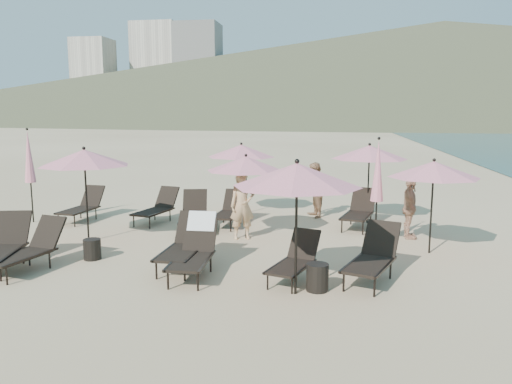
% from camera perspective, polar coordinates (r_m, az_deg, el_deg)
% --- Properties ---
extents(ground, '(800.00, 800.00, 0.00)m').
position_cam_1_polar(ground, '(9.74, -0.73, -9.69)').
color(ground, '#D6BA8C').
rests_on(ground, ground).
extents(volcanic_headland, '(690.00, 690.00, 55.00)m').
position_cam_1_polar(volcanic_headland, '(320.27, 22.41, 12.55)').
color(volcanic_headland, brown).
rests_on(volcanic_headland, ground).
extents(hotel_skyline, '(109.00, 82.00, 55.00)m').
position_cam_1_polar(hotel_skyline, '(296.78, -9.70, 12.98)').
color(hotel_skyline, beige).
rests_on(hotel_skyline, ground).
extents(lounger_0, '(1.10, 1.92, 1.04)m').
position_cam_1_polar(lounger_0, '(11.38, -27.00, -5.39)').
color(lounger_0, black).
rests_on(lounger_0, ground).
extents(lounger_1, '(0.99, 1.81, 0.99)m').
position_cam_1_polar(lounger_1, '(10.97, -24.57, -5.87)').
color(lounger_1, black).
rests_on(lounger_1, ground).
extents(lounger_2, '(0.71, 1.79, 1.03)m').
position_cam_1_polar(lounger_2, '(10.32, -8.21, -5.92)').
color(lounger_2, black).
rests_on(lounger_2, ground).
extents(lounger_3, '(0.73, 1.82, 1.12)m').
position_cam_1_polar(lounger_3, '(9.84, -7.00, -6.31)').
color(lounger_3, black).
rests_on(lounger_3, ground).
extents(lounger_4, '(0.99, 1.60, 0.86)m').
position_cam_1_polar(lounger_4, '(9.49, 4.47, -7.68)').
color(lounger_4, black).
rests_on(lounger_4, ground).
extents(lounger_5, '(1.22, 1.88, 1.01)m').
position_cam_1_polar(lounger_5, '(9.66, 13.21, -7.16)').
color(lounger_5, black).
rests_on(lounger_5, ground).
extents(lounger_6, '(0.81, 1.72, 0.96)m').
position_cam_1_polar(lounger_6, '(15.44, -19.20, -1.48)').
color(lounger_6, black).
rests_on(lounger_6, ground).
extents(lounger_7, '(0.99, 1.77, 0.96)m').
position_cam_1_polar(lounger_7, '(14.63, -11.22, -1.70)').
color(lounger_7, black).
rests_on(lounger_7, ground).
extents(lounger_8, '(1.02, 1.86, 1.01)m').
position_cam_1_polar(lounger_8, '(13.45, -7.15, -2.41)').
color(lounger_8, black).
rests_on(lounger_8, ground).
extents(lounger_9, '(0.73, 1.66, 0.93)m').
position_cam_1_polar(lounger_9, '(14.00, -3.06, -2.06)').
color(lounger_9, black).
rests_on(lounger_9, ground).
extents(lounger_10, '(1.07, 1.87, 1.01)m').
position_cam_1_polar(lounger_10, '(14.01, 11.70, -2.08)').
color(lounger_10, black).
rests_on(lounger_10, ground).
extents(umbrella_open_0, '(2.17, 2.17, 2.33)m').
position_cam_1_polar(umbrella_open_0, '(12.68, -19.03, 3.72)').
color(umbrella_open_0, black).
rests_on(umbrella_open_0, ground).
extents(umbrella_open_1, '(1.98, 1.98, 2.13)m').
position_cam_1_polar(umbrella_open_1, '(12.35, -1.16, 3.25)').
color(umbrella_open_1, black).
rests_on(umbrella_open_1, ground).
extents(umbrella_open_2, '(1.99, 1.99, 2.14)m').
position_cam_1_polar(umbrella_open_2, '(11.65, 19.64, 2.44)').
color(umbrella_open_2, black).
rests_on(umbrella_open_2, ground).
extents(umbrella_open_3, '(2.08, 2.08, 2.24)m').
position_cam_1_polar(umbrella_open_3, '(15.29, -1.69, 4.72)').
color(umbrella_open_3, black).
rests_on(umbrella_open_3, ground).
extents(umbrella_open_4, '(2.13, 2.13, 2.30)m').
position_cam_1_polar(umbrella_open_4, '(14.45, 12.83, 4.45)').
color(umbrella_open_4, black).
rests_on(umbrella_open_4, ground).
extents(umbrella_open_5, '(2.20, 2.20, 2.37)m').
position_cam_1_polar(umbrella_open_5, '(8.42, 4.70, 1.95)').
color(umbrella_open_5, black).
rests_on(umbrella_open_5, ground).
extents(umbrella_closed_0, '(0.30, 0.30, 2.59)m').
position_cam_1_polar(umbrella_closed_0, '(11.78, 13.75, 2.31)').
color(umbrella_closed_0, black).
rests_on(umbrella_closed_0, ground).
extents(umbrella_closed_1, '(0.32, 0.32, 2.71)m').
position_cam_1_polar(umbrella_closed_1, '(15.58, -24.52, 3.65)').
color(umbrella_closed_1, black).
rests_on(umbrella_closed_1, ground).
extents(side_table_0, '(0.37, 0.37, 0.45)m').
position_cam_1_polar(side_table_0, '(11.37, -18.21, -6.23)').
color(side_table_0, black).
rests_on(side_table_0, ground).
extents(side_table_1, '(0.40, 0.40, 0.49)m').
position_cam_1_polar(side_table_1, '(9.03, 7.02, -9.65)').
color(side_table_1, black).
rests_on(side_table_1, ground).
extents(beachgoer_a, '(0.72, 0.59, 1.69)m').
position_cam_1_polar(beachgoer_a, '(12.42, -1.57, -1.57)').
color(beachgoer_a, tan).
rests_on(beachgoer_a, ground).
extents(beachgoer_b, '(0.89, 0.99, 1.66)m').
position_cam_1_polar(beachgoer_b, '(15.09, 6.69, 0.22)').
color(beachgoer_b, '#A37754').
rests_on(beachgoer_b, ground).
extents(beachgoer_c, '(0.42, 0.93, 1.56)m').
position_cam_1_polar(beachgoer_c, '(13.03, 17.16, -1.75)').
color(beachgoer_c, tan).
rests_on(beachgoer_c, ground).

